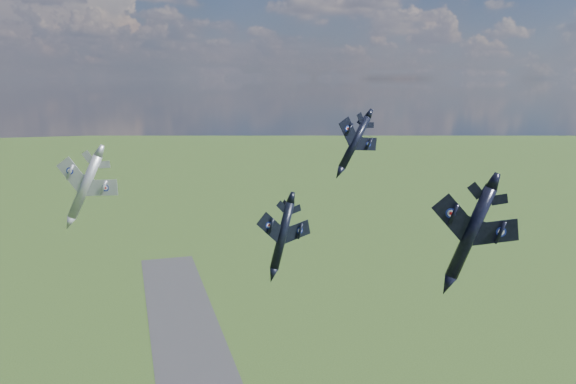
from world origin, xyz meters
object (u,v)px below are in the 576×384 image
object	(u,v)px
jet_lead_navy	(282,235)
jet_right_navy	(471,233)
jet_left_silver	(85,187)
jet_high_navy	(355,142)

from	to	relation	value
jet_lead_navy	jet_right_navy	bearing A→B (deg)	-77.29
jet_lead_navy	jet_left_silver	bearing A→B (deg)	134.91
jet_high_navy	jet_left_silver	bearing A→B (deg)	178.05
jet_right_navy	jet_lead_navy	bearing A→B (deg)	136.73
jet_lead_navy	jet_high_navy	world-z (taller)	jet_high_navy
jet_lead_navy	jet_left_silver	size ratio (longest dim) A/B	0.90
jet_right_navy	jet_left_silver	size ratio (longest dim) A/B	0.95
jet_lead_navy	jet_right_navy	distance (m)	28.82
jet_right_navy	jet_left_silver	distance (m)	56.64
jet_right_navy	jet_left_silver	world-z (taller)	jet_left_silver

